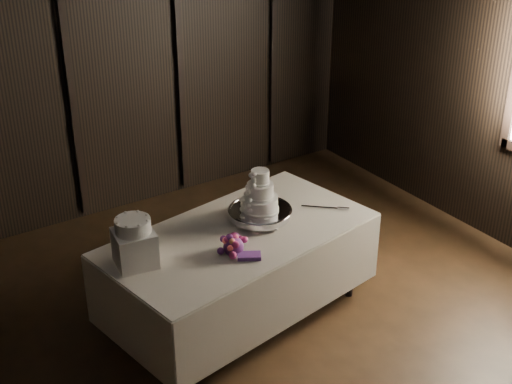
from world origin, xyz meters
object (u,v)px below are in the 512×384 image
object	(u,v)px
cake_stand	(260,215)
box_pedestal	(135,248)
wedding_cake	(258,196)
small_cake	(133,226)
display_table	(239,272)
bouquet	(234,245)

from	to	relation	value
cake_stand	box_pedestal	world-z (taller)	box_pedestal
box_pedestal	wedding_cake	bearing A→B (deg)	2.08
box_pedestal	small_cake	bearing A→B (deg)	0.00
display_table	small_cake	xyz separation A→B (m)	(-0.80, 0.02, 0.64)
wedding_cake	bouquet	bearing A→B (deg)	-153.95
display_table	cake_stand	distance (m)	0.46
wedding_cake	bouquet	xyz separation A→B (m)	(-0.38, -0.27, -0.16)
box_pedestal	small_cake	xyz separation A→B (m)	(0.00, 0.00, 0.17)
small_cake	display_table	bearing A→B (deg)	-1.75
wedding_cake	small_cake	bearing A→B (deg)	173.03
wedding_cake	box_pedestal	world-z (taller)	wedding_cake
wedding_cake	small_cake	world-z (taller)	wedding_cake
bouquet	display_table	bearing A→B (deg)	50.48
wedding_cake	bouquet	world-z (taller)	wedding_cake
cake_stand	small_cake	xyz separation A→B (m)	(-1.03, -0.05, 0.25)
cake_stand	wedding_cake	size ratio (longest dim) A/B	1.51
bouquet	wedding_cake	bearing A→B (deg)	35.10
display_table	small_cake	world-z (taller)	small_cake
display_table	bouquet	distance (m)	0.48
cake_stand	bouquet	xyz separation A→B (m)	(-0.41, -0.28, 0.01)
cake_stand	bouquet	world-z (taller)	bouquet
small_cake	bouquet	bearing A→B (deg)	-20.35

